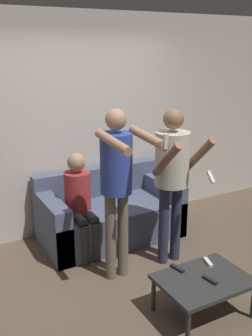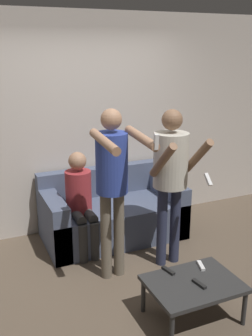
# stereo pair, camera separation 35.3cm
# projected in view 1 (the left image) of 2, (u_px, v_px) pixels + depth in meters

# --- Properties ---
(ground_plane) EXTENTS (14.00, 14.00, 0.00)m
(ground_plane) POSITION_uv_depth(u_px,v_px,m) (138.00, 284.00, 3.94)
(ground_plane) COLOR brown
(wall_back) EXTENTS (6.40, 0.06, 2.70)m
(wall_back) POSITION_uv_depth(u_px,v_px,m) (75.00, 125.00, 4.84)
(wall_back) COLOR beige
(wall_back) RESTS_ON ground_plane
(couch) EXTENTS (1.69, 0.88, 0.82)m
(couch) POSITION_uv_depth(u_px,v_px,m) (109.00, 215.00, 4.86)
(couch) COLOR #4C5670
(couch) RESTS_ON ground_plane
(person_standing_left) EXTENTS (0.43, 0.73, 1.74)m
(person_standing_left) POSITION_uv_depth(u_px,v_px,m) (117.00, 176.00, 3.75)
(person_standing_left) COLOR #6B6051
(person_standing_left) RESTS_ON ground_plane
(person_standing_right) EXTENTS (0.48, 0.61, 1.69)m
(person_standing_right) POSITION_uv_depth(u_px,v_px,m) (172.00, 169.00, 4.07)
(person_standing_right) COLOR #282D47
(person_standing_right) RESTS_ON ground_plane
(person_seated) EXTENTS (0.30, 0.52, 1.17)m
(person_seated) POSITION_uv_depth(u_px,v_px,m) (80.00, 200.00, 4.37)
(person_seated) COLOR #383838
(person_seated) RESTS_ON ground_plane
(coffee_table) EXTENTS (0.79, 0.58, 0.36)m
(coffee_table) POSITION_uv_depth(u_px,v_px,m) (204.00, 282.00, 3.42)
(coffee_table) COLOR #2D2D2D
(coffee_table) RESTS_ON ground_plane
(remote_near) EXTENTS (0.06, 0.15, 0.02)m
(remote_near) POSITION_uv_depth(u_px,v_px,m) (210.00, 280.00, 3.36)
(remote_near) COLOR black
(remote_near) RESTS_ON coffee_table
(remote_mid) EXTENTS (0.08, 0.15, 0.02)m
(remote_mid) POSITION_uv_depth(u_px,v_px,m) (208.00, 262.00, 3.64)
(remote_mid) COLOR white
(remote_mid) RESTS_ON coffee_table
(remote_far) EXTENTS (0.07, 0.15, 0.02)m
(remote_far) POSITION_uv_depth(u_px,v_px,m) (177.00, 268.00, 3.54)
(remote_far) COLOR black
(remote_far) RESTS_ON coffee_table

